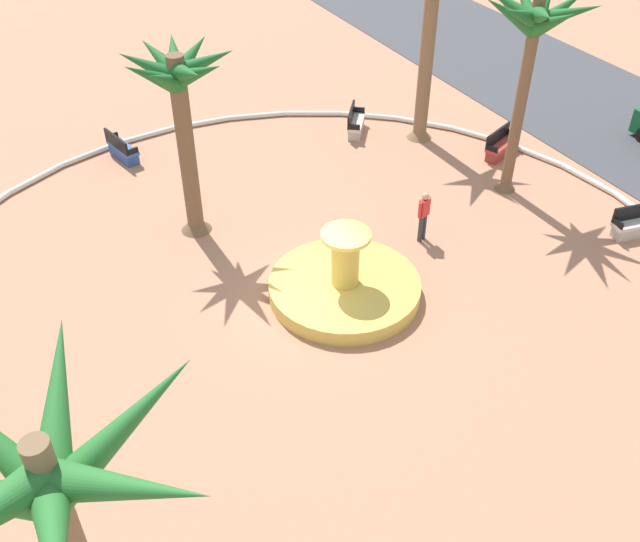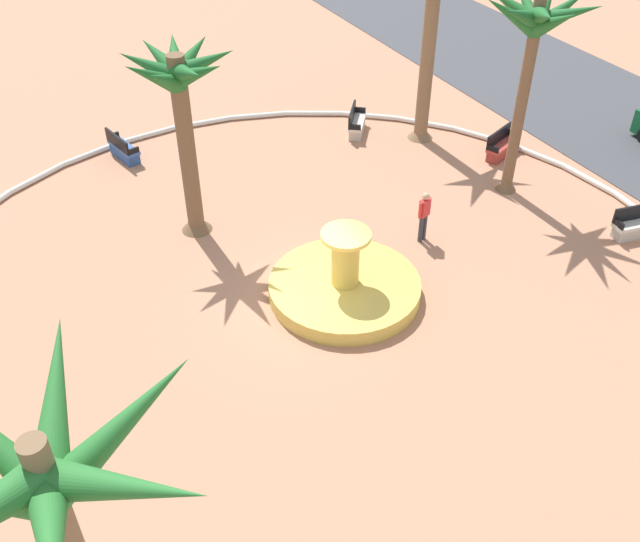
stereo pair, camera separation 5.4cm
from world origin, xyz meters
The scene contains 12 objects.
ground_plane centered at (0.00, 0.00, 0.00)m, with size 80.00×80.00×0.00m, color tan.
plaza_curb centered at (0.00, 0.00, 0.10)m, with size 23.45×23.45×0.20m, color silver.
fountain centered at (0.19, 1.01, 0.30)m, with size 4.25×4.25×2.09m.
palm_tree_near_fountain centered at (-6.64, 8.19, 4.62)m, with size 3.30×3.24×6.61m.
palm_tree_by_curb centered at (7.36, -7.36, 5.31)m, with size 4.55×4.46×6.61m.
palm_tree_mid_plaza centered at (-4.80, -1.54, 4.46)m, with size 3.38×3.27×5.95m.
palm_tree_far_side centered at (-2.09, 8.62, 5.43)m, with size 3.60×3.67×6.73m.
bench_east centered at (1.92, 10.43, 0.35)m, with size 0.79×1.66×1.00m.
bench_west centered at (-8.12, 6.22, 0.35)m, with size 1.57×1.37×1.00m.
bench_north centered at (-10.33, -2.30, 0.35)m, with size 1.67×0.83×1.00m.
bench_southeast centered at (-4.06, 9.99, 0.35)m, with size 1.06×1.67×1.00m.
person_cyclist_photo centered at (-0.99, 4.42, 0.95)m, with size 0.30×0.51×1.70m.
Camera 1 is at (13.52, -6.87, 12.97)m, focal length 40.27 mm.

